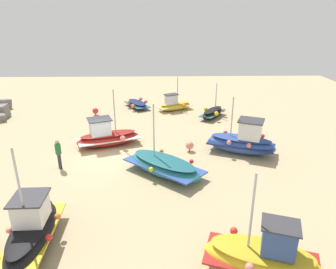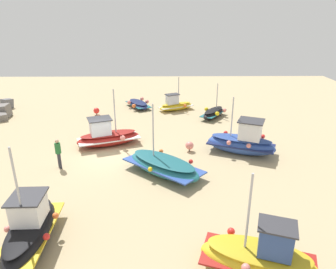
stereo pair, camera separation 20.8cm
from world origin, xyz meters
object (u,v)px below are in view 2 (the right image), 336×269
at_px(mooring_buoy_0, 96,111).
at_px(mooring_buoy_1, 189,146).
at_px(fishing_boat_0, 260,257).
at_px(fishing_boat_5, 138,104).
at_px(fishing_boat_2, 242,142).
at_px(person_walking, 58,152).
at_px(fishing_boat_3, 214,113).
at_px(fishing_boat_1, 163,166).
at_px(fishing_boat_7, 175,105).
at_px(fishing_boat_4, 30,229).
at_px(fishing_boat_6, 107,136).

distance_m(mooring_buoy_0, mooring_buoy_1, 10.64).
relative_size(fishing_boat_0, fishing_boat_5, 1.25).
distance_m(fishing_boat_2, person_walking, 10.90).
relative_size(fishing_boat_0, fishing_boat_3, 1.33).
xyz_separation_m(fishing_boat_5, mooring_buoy_1, (-9.84, -3.97, 0.07)).
xyz_separation_m(fishing_boat_1, fishing_boat_7, (11.82, -1.08, 0.01)).
height_order(fishing_boat_2, fishing_boat_4, fishing_boat_4).
bearing_deg(fishing_boat_6, fishing_boat_2, 150.09).
distance_m(fishing_boat_1, fishing_boat_7, 11.87).
bearing_deg(mooring_buoy_0, fishing_boat_5, -57.48).
relative_size(fishing_boat_0, fishing_boat_6, 0.94).
distance_m(fishing_boat_2, mooring_buoy_1, 3.28).
xyz_separation_m(fishing_boat_1, fishing_boat_2, (2.59, -4.89, 0.28)).
distance_m(fishing_boat_2, fishing_boat_7, 9.99).
bearing_deg(mooring_buoy_1, fishing_boat_0, -171.04).
bearing_deg(mooring_buoy_1, fishing_boat_7, 3.59).
xyz_separation_m(fishing_boat_3, person_walking, (-8.91, 10.02, 0.60)).
height_order(fishing_boat_5, mooring_buoy_0, fishing_boat_5).
xyz_separation_m(fishing_boat_3, fishing_boat_5, (3.07, 6.50, -0.08)).
relative_size(fishing_boat_2, mooring_buoy_1, 6.85).
height_order(fishing_boat_2, mooring_buoy_0, fishing_boat_2).
relative_size(fishing_boat_5, mooring_buoy_1, 5.07).
bearing_deg(fishing_boat_3, person_walking, -14.22).
relative_size(fishing_boat_6, person_walking, 2.56).
bearing_deg(fishing_boat_1, fishing_boat_3, 107.54).
bearing_deg(fishing_boat_5, fishing_boat_7, -134.08).
xyz_separation_m(fishing_boat_2, person_walking, (-1.84, 10.74, 0.24)).
relative_size(fishing_boat_1, person_walking, 2.73).
bearing_deg(fishing_boat_5, fishing_boat_3, -144.35).
distance_m(fishing_boat_1, fishing_boat_6, 5.44).
bearing_deg(person_walking, fishing_boat_4, -120.61).
bearing_deg(fishing_boat_3, fishing_boat_1, 10.77).
bearing_deg(fishing_boat_0, fishing_boat_2, 99.35).
relative_size(fishing_boat_2, person_walking, 2.59).
distance_m(fishing_boat_6, mooring_buoy_0, 6.89).
bearing_deg(fishing_boat_3, mooring_buoy_1, 13.64).
height_order(fishing_boat_2, fishing_boat_5, fishing_boat_2).
relative_size(fishing_boat_7, mooring_buoy_0, 5.35).
bearing_deg(mooring_buoy_1, mooring_buoy_0, 43.88).
relative_size(fishing_boat_0, fishing_boat_1, 0.88).
bearing_deg(fishing_boat_2, fishing_boat_5, 148.62).
height_order(fishing_boat_0, person_walking, fishing_boat_0).
distance_m(fishing_boat_0, fishing_boat_7, 18.95).
distance_m(fishing_boat_4, fishing_boat_6, 9.62).
relative_size(fishing_boat_5, person_walking, 1.91).
height_order(fishing_boat_1, person_walking, fishing_boat_1).
xyz_separation_m(fishing_boat_5, fishing_boat_7, (-0.91, -3.41, 0.17)).
bearing_deg(fishing_boat_6, fishing_boat_1, 112.09).
xyz_separation_m(fishing_boat_3, fishing_boat_7, (2.16, 3.09, 0.09)).
distance_m(fishing_boat_0, mooring_buoy_0, 19.72).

